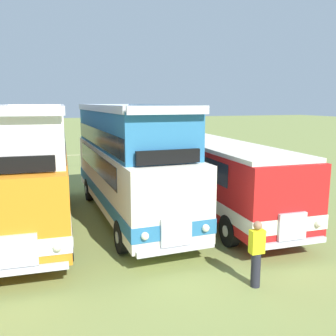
{
  "coord_description": "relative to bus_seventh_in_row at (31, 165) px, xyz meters",
  "views": [
    {
      "loc": [
        7.66,
        -13.62,
        4.61
      ],
      "look_at": [
        12.69,
        0.73,
        1.87
      ],
      "focal_mm": 39.0,
      "sensor_mm": 36.0,
      "label": 1
    }
  ],
  "objects": [
    {
      "name": "bus_eighth_in_row",
      "position": [
        3.63,
        0.14,
        0.0
      ],
      "size": [
        2.78,
        10.27,
        4.52
      ],
      "color": "silver",
      "rests_on": "ground"
    },
    {
      "name": "bus_ninth_in_row",
      "position": [
        7.27,
        -0.19,
        -0.6
      ],
      "size": [
        2.97,
        11.15,
        2.99
      ],
      "color": "red",
      "rests_on": "ground"
    },
    {
      "name": "bus_seventh_in_row",
      "position": [
        0.0,
        0.0,
        0.0
      ],
      "size": [
        3.09,
        10.01,
        4.52
      ],
      "color": "orange",
      "rests_on": "ground"
    },
    {
      "name": "marshal_person",
      "position": [
        5.31,
        -6.61,
        -1.47
      ],
      "size": [
        0.36,
        0.24,
        1.73
      ],
      "color": "#23232D",
      "rests_on": "ground"
    }
  ]
}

